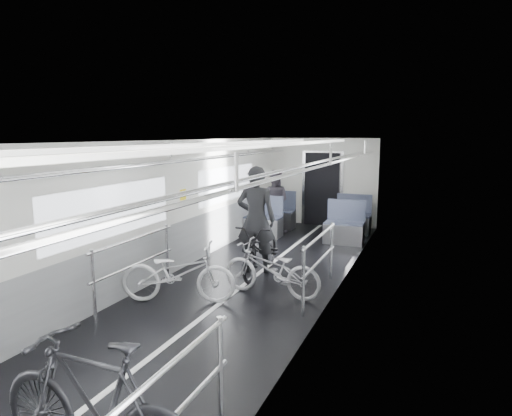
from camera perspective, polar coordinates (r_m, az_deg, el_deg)
The scene contains 7 objects.
car_shell at distance 7.80m, azimuth -0.54°, elevation -0.94°, with size 3.02×14.01×2.41m.
bike_left_far at distance 6.98m, azimuth -9.68°, elevation -8.01°, with size 0.60×1.72×0.90m, color silver.
bike_right_near at distance 3.79m, azimuth -19.39°, elevation -22.37°, with size 0.52×1.82×1.10m, color black.
bike_right_mid at distance 7.15m, azimuth 1.89°, elevation -7.68°, with size 0.57×1.62×0.85m, color #AFAFB4.
bike_aisle at distance 8.24m, azimuth 0.71°, elevation -5.05°, with size 0.63×1.80×0.94m, color black.
person_standing at distance 8.28m, azimuth 0.01°, elevation -1.43°, with size 0.71×0.47×1.95m, color black.
person_seated at distance 11.64m, azimuth 2.27°, elevation 0.82°, with size 0.78×0.61×1.61m, color #353139.
Camera 1 is at (2.88, -5.34, 2.50)m, focal length 32.00 mm.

